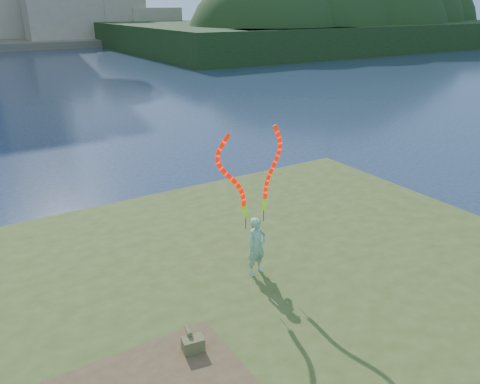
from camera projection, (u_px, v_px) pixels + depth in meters
ground at (195, 303)px, 11.42m from camera, size 320.00×320.00×0.00m
grassy_knoll at (245, 346)px, 9.49m from camera, size 20.00×18.00×0.80m
wooded_hill at (335, 43)px, 87.83m from camera, size 78.00×50.00×63.00m
woman_with_ribbons at (256, 217)px, 10.70m from camera, size 1.95×0.51×3.84m
canvas_bag at (193, 343)px, 8.64m from camera, size 0.43×0.49×0.38m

